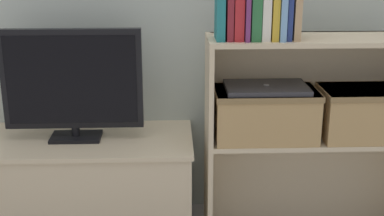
{
  "coord_description": "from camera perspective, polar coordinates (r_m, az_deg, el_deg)",
  "views": [
    {
      "loc": [
        -0.08,
        -2.02,
        1.32
      ],
      "look_at": [
        0.0,
        0.14,
        0.62
      ],
      "focal_mm": 50.0,
      "sensor_mm": 36.0,
      "label": 1
    }
  ],
  "objects": [
    {
      "name": "book_skyblue",
      "position": [
        2.18,
        9.47,
        10.25
      ],
      "size": [
        0.02,
        0.15,
        0.23
      ],
      "color": "#709ECC",
      "rests_on": "bookshelf_upper_tier"
    },
    {
      "name": "storage_basket_right",
      "position": [
        2.41,
        18.58,
        -0.27
      ],
      "size": [
        0.44,
        0.24,
        0.22
      ],
      "color": "tan",
      "rests_on": "bookshelf_lower_tier"
    },
    {
      "name": "book_mustard",
      "position": [
        2.18,
        8.7,
        9.96
      ],
      "size": [
        0.03,
        0.13,
        0.21
      ],
      "color": "gold",
      "rests_on": "bookshelf_upper_tier"
    },
    {
      "name": "bookshelf_upper_tier",
      "position": [
        2.37,
        13.16,
        3.86
      ],
      "size": [
        0.96,
        0.28,
        0.43
      ],
      "color": "#CCB793",
      "rests_on": "bookshelf_lower_tier"
    },
    {
      "name": "book_ivory",
      "position": [
        2.17,
        7.74,
        10.03
      ],
      "size": [
        0.03,
        0.13,
        0.21
      ],
      "color": "silver",
      "rests_on": "bookshelf_upper_tier"
    },
    {
      "name": "book_crimson",
      "position": [
        2.16,
        4.94,
        10.25
      ],
      "size": [
        0.04,
        0.13,
        0.22
      ],
      "color": "#B22328",
      "rests_on": "bookshelf_upper_tier"
    },
    {
      "name": "book_forest",
      "position": [
        2.17,
        6.69,
        9.56
      ],
      "size": [
        0.04,
        0.14,
        0.17
      ],
      "color": "#286638",
      "rests_on": "bookshelf_upper_tier"
    },
    {
      "name": "book_teal",
      "position": [
        2.15,
        3.0,
        10.57
      ],
      "size": [
        0.03,
        0.13,
        0.25
      ],
      "color": "#1E7075",
      "rests_on": "bookshelf_upper_tier"
    },
    {
      "name": "book_navy",
      "position": [
        2.19,
        10.15,
        9.76
      ],
      "size": [
        0.02,
        0.13,
        0.19
      ],
      "color": "navy",
      "rests_on": "bookshelf_upper_tier"
    },
    {
      "name": "book_tan",
      "position": [
        2.2,
        10.96,
        9.97
      ],
      "size": [
        0.03,
        0.13,
        0.21
      ],
      "color": "tan",
      "rests_on": "bookshelf_upper_tier"
    },
    {
      "name": "storage_basket_left",
      "position": [
        2.29,
        7.82,
        -0.42
      ],
      "size": [
        0.44,
        0.24,
        0.22
      ],
      "color": "tan",
      "rests_on": "bookshelf_lower_tier"
    },
    {
      "name": "tv",
      "position": [
        2.35,
        -12.65,
        2.71
      ],
      "size": [
        0.6,
        0.14,
        0.49
      ],
      "color": "black",
      "rests_on": "tv_stand"
    },
    {
      "name": "book_plum",
      "position": [
        2.16,
        5.79,
        10.09
      ],
      "size": [
        0.02,
        0.15,
        0.21
      ],
      "color": "#6B2D66",
      "rests_on": "bookshelf_upper_tier"
    },
    {
      "name": "laptop",
      "position": [
        2.26,
        7.93,
        2.17
      ],
      "size": [
        0.34,
        0.22,
        0.02
      ],
      "color": "#2D2D33",
      "rests_on": "storage_basket_left"
    },
    {
      "name": "tv_stand",
      "position": [
        2.53,
        -11.89,
        -8.05
      ],
      "size": [
        1.03,
        0.46,
        0.46
      ],
      "color": "#CCB793",
      "rests_on": "ground_plane"
    },
    {
      "name": "bookshelf_lower_tier",
      "position": [
        2.52,
        12.41,
        -6.32
      ],
      "size": [
        0.96,
        0.28,
        0.49
      ],
      "color": "#CCB793",
      "rests_on": "ground_plane"
    },
    {
      "name": "book_maroon",
      "position": [
        2.15,
        3.98,
        9.84
      ],
      "size": [
        0.03,
        0.13,
        0.19
      ],
      "color": "maroon",
      "rests_on": "bookshelf_upper_tier"
    }
  ]
}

